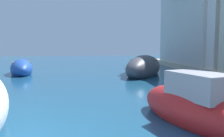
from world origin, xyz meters
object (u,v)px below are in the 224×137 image
moored_boat_3 (144,68)px  waterfront_building_far (213,12)px  waterfront_building_annex (209,19)px  moored_boat_4 (192,106)px  moored_boat_2 (22,69)px

moored_boat_3 → waterfront_building_far: (6.84, 3.17, 4.41)m
moored_boat_3 → waterfront_building_annex: waterfront_building_annex is taller
moored_boat_3 → waterfront_building_far: bearing=144.0°
moored_boat_4 → waterfront_building_annex: waterfront_building_annex is taller
moored_boat_2 → waterfront_building_far: (15.55, 1.52, 4.52)m
moored_boat_4 → waterfront_building_annex: bearing=-46.5°
moored_boat_4 → waterfront_building_far: waterfront_building_far is taller
waterfront_building_annex → moored_boat_4: bearing=-120.5°
moored_boat_2 → moored_boat_4: moored_boat_4 is taller
waterfront_building_annex → waterfront_building_far: waterfront_building_far is taller
moored_boat_4 → waterfront_building_annex: (8.19, 13.89, 3.91)m
moored_boat_2 → moored_boat_4: size_ratio=1.00×
moored_boat_2 → waterfront_building_annex: 16.18m
moored_boat_3 → waterfront_building_annex: bearing=147.5°
moored_boat_2 → moored_boat_3: moored_boat_3 is taller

